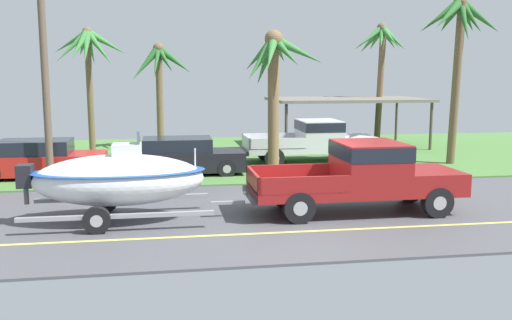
{
  "coord_description": "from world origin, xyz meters",
  "views": [
    {
      "loc": [
        -3.51,
        -14.46,
        3.7
      ],
      "look_at": [
        -1.0,
        1.1,
        1.3
      ],
      "focal_mm": 39.77,
      "sensor_mm": 36.0,
      "label": 1
    }
  ],
  "objects_px": {
    "palm_tree_near_right": "(88,53)",
    "palm_tree_far_right": "(381,48)",
    "palm_tree_mid": "(458,32)",
    "utility_pole": "(44,59)",
    "palm_tree_near_left": "(159,69)",
    "palm_tree_far_left": "(274,68)",
    "pickup_truck_towing": "(368,173)",
    "parked_sedan_near": "(40,160)",
    "parked_sedan_far": "(182,157)",
    "carport_awning": "(347,100)",
    "boat_on_trailer": "(118,179)",
    "parked_pickup_background": "(318,139)"
  },
  "relations": [
    {
      "from": "palm_tree_near_right",
      "to": "palm_tree_far_right",
      "type": "relative_size",
      "value": 0.91
    },
    {
      "from": "palm_tree_mid",
      "to": "utility_pole",
      "type": "bearing_deg",
      "value": -173.76
    },
    {
      "from": "palm_tree_near_left",
      "to": "palm_tree_far_right",
      "type": "distance_m",
      "value": 11.53
    },
    {
      "from": "palm_tree_near_right",
      "to": "palm_tree_far_left",
      "type": "height_order",
      "value": "palm_tree_near_right"
    },
    {
      "from": "pickup_truck_towing",
      "to": "parked_sedan_near",
      "type": "bearing_deg",
      "value": 146.12
    },
    {
      "from": "palm_tree_mid",
      "to": "utility_pole",
      "type": "height_order",
      "value": "utility_pole"
    },
    {
      "from": "utility_pole",
      "to": "parked_sedan_near",
      "type": "bearing_deg",
      "value": 114.47
    },
    {
      "from": "parked_sedan_far",
      "to": "carport_awning",
      "type": "xyz_separation_m",
      "value": [
        8.5,
        6.78,
        1.7
      ]
    },
    {
      "from": "pickup_truck_towing",
      "to": "boat_on_trailer",
      "type": "bearing_deg",
      "value": 180.0
    },
    {
      "from": "palm_tree_near_right",
      "to": "palm_tree_near_left",
      "type": "bearing_deg",
      "value": 25.82
    },
    {
      "from": "palm_tree_far_left",
      "to": "utility_pole",
      "type": "xyz_separation_m",
      "value": [
        -7.86,
        -1.14,
        0.29
      ]
    },
    {
      "from": "palm_tree_near_left",
      "to": "utility_pole",
      "type": "xyz_separation_m",
      "value": [
        -3.63,
        -8.5,
        0.26
      ]
    },
    {
      "from": "palm_tree_near_right",
      "to": "palm_tree_far_right",
      "type": "height_order",
      "value": "palm_tree_far_right"
    },
    {
      "from": "parked_sedan_near",
      "to": "palm_tree_mid",
      "type": "bearing_deg",
      "value": 1.56
    },
    {
      "from": "pickup_truck_towing",
      "to": "palm_tree_far_right",
      "type": "bearing_deg",
      "value": 67.76
    },
    {
      "from": "palm_tree_far_right",
      "to": "parked_sedan_near",
      "type": "bearing_deg",
      "value": -153.48
    },
    {
      "from": "palm_tree_mid",
      "to": "pickup_truck_towing",
      "type": "bearing_deg",
      "value": -131.39
    },
    {
      "from": "parked_sedan_near",
      "to": "palm_tree_far_right",
      "type": "height_order",
      "value": "palm_tree_far_right"
    },
    {
      "from": "palm_tree_near_right",
      "to": "carport_awning",
      "type": "bearing_deg",
      "value": 4.24
    },
    {
      "from": "palm_tree_near_left",
      "to": "palm_tree_far_right",
      "type": "relative_size",
      "value": 0.82
    },
    {
      "from": "parked_sedan_near",
      "to": "palm_tree_near_right",
      "type": "height_order",
      "value": "palm_tree_near_right"
    },
    {
      "from": "carport_awning",
      "to": "palm_tree_far_right",
      "type": "relative_size",
      "value": 1.21
    },
    {
      "from": "parked_sedan_near",
      "to": "boat_on_trailer",
      "type": "bearing_deg",
      "value": -63.8
    },
    {
      "from": "palm_tree_mid",
      "to": "palm_tree_far_right",
      "type": "relative_size",
      "value": 1.07
    },
    {
      "from": "parked_sedan_far",
      "to": "utility_pole",
      "type": "relative_size",
      "value": 0.55
    },
    {
      "from": "utility_pole",
      "to": "boat_on_trailer",
      "type": "bearing_deg",
      "value": -63.4
    },
    {
      "from": "parked_pickup_background",
      "to": "utility_pole",
      "type": "xyz_separation_m",
      "value": [
        -10.12,
        -3.05,
        3.18
      ]
    },
    {
      "from": "pickup_truck_towing",
      "to": "palm_tree_far_left",
      "type": "height_order",
      "value": "palm_tree_far_left"
    },
    {
      "from": "palm_tree_mid",
      "to": "palm_tree_far_right",
      "type": "xyz_separation_m",
      "value": [
        -0.29,
        7.38,
        -0.32
      ]
    },
    {
      "from": "pickup_truck_towing",
      "to": "parked_pickup_background",
      "type": "height_order",
      "value": "pickup_truck_towing"
    },
    {
      "from": "parked_sedan_far",
      "to": "carport_awning",
      "type": "bearing_deg",
      "value": 38.61
    },
    {
      "from": "carport_awning",
      "to": "parked_sedan_near",
      "type": "bearing_deg",
      "value": -153.7
    },
    {
      "from": "parked_sedan_near",
      "to": "pickup_truck_towing",
      "type": "bearing_deg",
      "value": -33.88
    },
    {
      "from": "boat_on_trailer",
      "to": "palm_tree_mid",
      "type": "height_order",
      "value": "palm_tree_mid"
    },
    {
      "from": "palm_tree_near_right",
      "to": "palm_tree_mid",
      "type": "height_order",
      "value": "palm_tree_mid"
    },
    {
      "from": "utility_pole",
      "to": "palm_tree_near_right",
      "type": "bearing_deg",
      "value": 85.7
    },
    {
      "from": "palm_tree_near_left",
      "to": "palm_tree_far_left",
      "type": "height_order",
      "value": "palm_tree_far_left"
    },
    {
      "from": "palm_tree_mid",
      "to": "palm_tree_far_right",
      "type": "height_order",
      "value": "palm_tree_mid"
    },
    {
      "from": "pickup_truck_towing",
      "to": "palm_tree_near_left",
      "type": "bearing_deg",
      "value": 112.0
    },
    {
      "from": "palm_tree_near_right",
      "to": "palm_tree_far_left",
      "type": "xyz_separation_m",
      "value": [
        7.34,
        -5.86,
        -0.72
      ]
    },
    {
      "from": "boat_on_trailer",
      "to": "palm_tree_far_right",
      "type": "xyz_separation_m",
      "value": [
        12.42,
        14.37,
        3.95
      ]
    },
    {
      "from": "parked_sedan_near",
      "to": "palm_tree_mid",
      "type": "distance_m",
      "value": 16.62
    },
    {
      "from": "parked_sedan_near",
      "to": "palm_tree_near_left",
      "type": "bearing_deg",
      "value": 59.96
    },
    {
      "from": "boat_on_trailer",
      "to": "parked_pickup_background",
      "type": "height_order",
      "value": "boat_on_trailer"
    },
    {
      "from": "parked_pickup_background",
      "to": "palm_tree_far_left",
      "type": "bearing_deg",
      "value": -139.7
    },
    {
      "from": "palm_tree_near_left",
      "to": "utility_pole",
      "type": "distance_m",
      "value": 9.24
    },
    {
      "from": "palm_tree_far_left",
      "to": "parked_pickup_background",
      "type": "bearing_deg",
      "value": 40.3
    },
    {
      "from": "parked_sedan_near",
      "to": "palm_tree_far_right",
      "type": "xyz_separation_m",
      "value": [
        15.65,
        7.81,
        4.36
      ]
    },
    {
      "from": "pickup_truck_towing",
      "to": "carport_awning",
      "type": "bearing_deg",
      "value": 74.28
    },
    {
      "from": "parked_sedan_far",
      "to": "palm_tree_far_left",
      "type": "bearing_deg",
      "value": 0.09
    }
  ]
}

